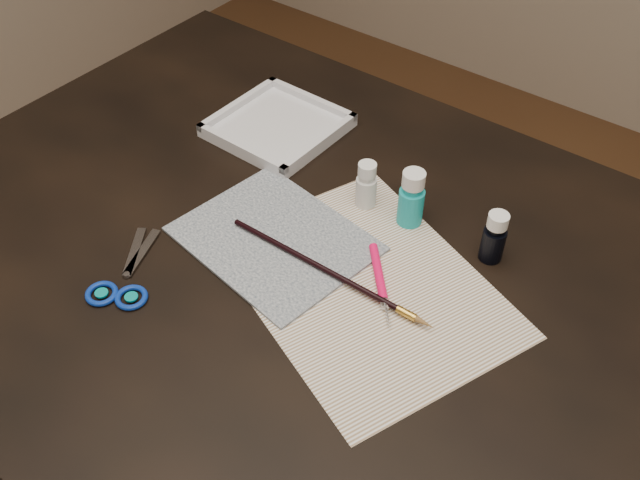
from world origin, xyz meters
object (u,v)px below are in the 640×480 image
Objects in this scene: canvas at (274,239)px; palette_tray at (278,125)px; paint_bottle_white at (366,185)px; paint_bottle_navy at (494,237)px; paper at (365,286)px; paint_bottle_cyan at (412,198)px; scissors at (126,266)px.

canvas is 0.27m from palette_tray.
paint_bottle_white is at bearing 67.85° from canvas.
canvas is at bearing -112.15° from paint_bottle_white.
paper is at bearing -125.54° from paint_bottle_navy.
canvas is (-0.15, -0.01, 0.00)m from paper.
paint_bottle_cyan is (0.13, 0.15, 0.04)m from canvas.
paint_bottle_cyan is 0.30m from palette_tray.
canvas is 1.34× the size of palette_tray.
paper is 0.15m from paint_bottle_cyan.
canvas is at bearing -72.06° from scissors.
palette_tray is at bearing 147.62° from paper.
paper is 2.27× the size of scissors.
paint_bottle_navy reaches higher than scissors.
paint_bottle_white is 0.39× the size of palette_tray.
paint_bottle_white is 0.36m from scissors.
paper is at bearing -32.38° from palette_tray.
paint_bottle_white is at bearing -65.62° from scissors.
scissors reaches higher than canvas.
paint_bottle_cyan reaches higher than paper.
paint_bottle_cyan is 0.13m from paint_bottle_navy.
paint_bottle_white is 0.20m from paint_bottle_navy.
canvas is 0.16m from paint_bottle_white.
paper is 5.05× the size of paint_bottle_white.
palette_tray is at bearing 168.89° from paint_bottle_cyan.
palette_tray reaches higher than scissors.
paint_bottle_cyan reaches higher than paint_bottle_navy.
paint_bottle_cyan is 0.41m from scissors.
paint_bottle_cyan is 0.54× the size of scissors.
paint_bottle_white is 0.07m from paint_bottle_cyan.
canvas is at bearing -149.04° from paint_bottle_navy.
palette_tray is (-0.17, 0.21, 0.01)m from canvas.
canvas reaches higher than paper.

